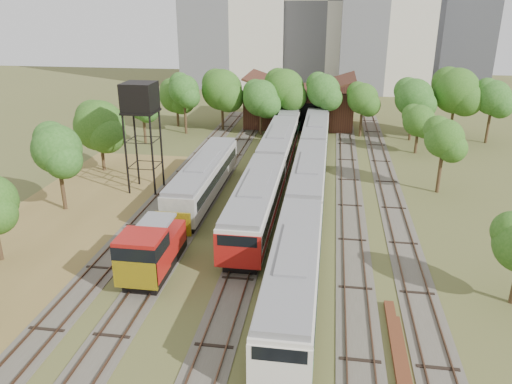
% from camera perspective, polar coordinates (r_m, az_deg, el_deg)
% --- Properties ---
extents(dry_grass_patch, '(14.00, 60.00, 0.04)m').
position_cam_1_polar(dry_grass_patch, '(39.03, -26.91, -8.90)').
color(dry_grass_patch, brown).
rests_on(dry_grass_patch, ground).
extents(tracks, '(24.60, 80.00, 0.19)m').
position_cam_1_polar(tracks, '(47.71, 2.68, -1.10)').
color(tracks, '#4C473D').
rests_on(tracks, ground).
extents(railcar_red_set, '(3.27, 34.58, 4.05)m').
position_cam_1_polar(railcar_red_set, '(49.59, 1.51, 2.37)').
color(railcar_red_set, black).
rests_on(railcar_red_set, ground).
extents(railcar_green_set, '(3.11, 52.08, 3.85)m').
position_cam_1_polar(railcar_green_set, '(47.37, 6.00, 1.22)').
color(railcar_green_set, black).
rests_on(railcar_green_set, ground).
extents(railcar_rear, '(2.91, 16.08, 3.60)m').
position_cam_1_polar(railcar_rear, '(75.84, 4.11, 8.71)').
color(railcar_rear, black).
rests_on(railcar_rear, ground).
extents(shunter_locomotive, '(2.94, 8.10, 3.85)m').
position_cam_1_polar(shunter_locomotive, '(35.35, -11.88, -6.60)').
color(shunter_locomotive, black).
rests_on(shunter_locomotive, ground).
extents(old_grey_coach, '(3.03, 18.00, 3.75)m').
position_cam_1_polar(old_grey_coach, '(48.37, -5.94, 1.66)').
color(old_grey_coach, black).
rests_on(old_grey_coach, ground).
extents(water_tower, '(3.12, 3.12, 10.79)m').
position_cam_1_polar(water_tower, '(49.63, -13.14, 10.16)').
color(water_tower, black).
rests_on(water_tower, ground).
extents(rail_pile_near, '(0.59, 8.83, 0.29)m').
position_cam_1_polar(rail_pile_near, '(29.77, 15.74, -16.73)').
color(rail_pile_near, brown).
rests_on(rail_pile_near, ground).
extents(rail_pile_far, '(0.56, 8.92, 0.29)m').
position_cam_1_polar(rail_pile_far, '(28.50, 16.54, -18.78)').
color(rail_pile_far, brown).
rests_on(rail_pile_far, ground).
extents(maintenance_shed, '(16.45, 11.55, 7.58)m').
position_cam_1_polar(maintenance_shed, '(78.58, 5.05, 9.87)').
color(maintenance_shed, '#3B1D15').
rests_on(maintenance_shed, ground).
extents(tree_band_left, '(8.33, 65.66, 7.95)m').
position_cam_1_polar(tree_band_left, '(50.98, -19.77, 5.06)').
color(tree_band_left, '#382616').
rests_on(tree_band_left, ground).
extents(tree_band_far, '(45.98, 8.34, 9.73)m').
position_cam_1_polar(tree_band_far, '(71.38, 8.66, 11.13)').
color(tree_band_far, '#382616').
rests_on(tree_band_far, ground).
extents(tree_band_right, '(4.96, 37.39, 7.45)m').
position_cam_1_polar(tree_band_right, '(51.49, 20.96, 4.54)').
color(tree_band_right, '#382616').
rests_on(tree_band_right, ground).
extents(tower_centre, '(20.00, 18.00, 36.00)m').
position_cam_1_polar(tower_centre, '(119.01, 8.30, 20.81)').
color(tower_centre, beige).
rests_on(tower_centre, ground).
extents(tower_far_right, '(12.00, 12.00, 28.00)m').
position_cam_1_polar(tower_far_right, '(132.56, 22.93, 17.74)').
color(tower_far_right, '#3E3F46').
rests_on(tower_far_right, ground).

